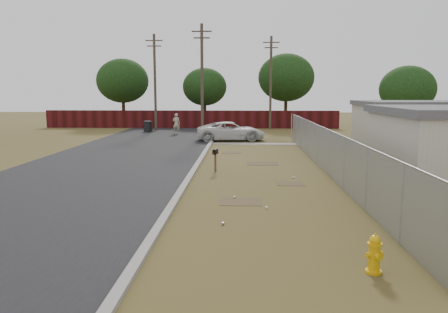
{
  "coord_description": "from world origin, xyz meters",
  "views": [
    {
      "loc": [
        -0.76,
        -19.37,
        3.68
      ],
      "look_at": [
        -1.48,
        -2.01,
        1.1
      ],
      "focal_mm": 35.0,
      "sensor_mm": 36.0,
      "label": 1
    }
  ],
  "objects_px": {
    "pedestrian": "(176,124)",
    "trash_bin": "(148,126)",
    "fire_hydrant": "(374,255)",
    "mailbox": "(215,154)",
    "pickup_truck": "(231,131)"
  },
  "relations": [
    {
      "from": "pickup_truck",
      "to": "trash_bin",
      "type": "bearing_deg",
      "value": 41.51
    },
    {
      "from": "fire_hydrant",
      "to": "mailbox",
      "type": "distance_m",
      "value": 11.92
    },
    {
      "from": "trash_bin",
      "to": "pickup_truck",
      "type": "bearing_deg",
      "value": -41.53
    },
    {
      "from": "pickup_truck",
      "to": "pedestrian",
      "type": "relative_size",
      "value": 2.83
    },
    {
      "from": "mailbox",
      "to": "trash_bin",
      "type": "bearing_deg",
      "value": 110.42
    },
    {
      "from": "fire_hydrant",
      "to": "pickup_truck",
      "type": "distance_m",
      "value": 24.64
    },
    {
      "from": "fire_hydrant",
      "to": "pedestrian",
      "type": "height_order",
      "value": "pedestrian"
    },
    {
      "from": "fire_hydrant",
      "to": "trash_bin",
      "type": "distance_m",
      "value": 33.37
    },
    {
      "from": "fire_hydrant",
      "to": "trash_bin",
      "type": "xyz_separation_m",
      "value": [
        -11.43,
        31.35,
        0.12
      ]
    },
    {
      "from": "pickup_truck",
      "to": "trash_bin",
      "type": "height_order",
      "value": "pickup_truck"
    },
    {
      "from": "fire_hydrant",
      "to": "mailbox",
      "type": "height_order",
      "value": "mailbox"
    },
    {
      "from": "pedestrian",
      "to": "trash_bin",
      "type": "height_order",
      "value": "pedestrian"
    },
    {
      "from": "mailbox",
      "to": "pickup_truck",
      "type": "distance_m",
      "value": 13.15
    },
    {
      "from": "fire_hydrant",
      "to": "pedestrian",
      "type": "distance_m",
      "value": 30.69
    },
    {
      "from": "fire_hydrant",
      "to": "mailbox",
      "type": "xyz_separation_m",
      "value": [
        -3.95,
        11.24,
        0.46
      ]
    }
  ]
}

